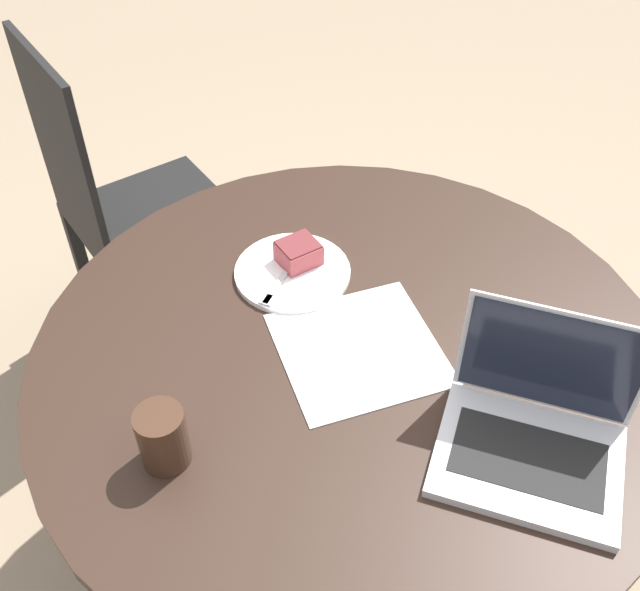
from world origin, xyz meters
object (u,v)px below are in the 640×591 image
at_px(chair, 125,211).
at_px(plate, 293,272).
at_px(laptop, 534,433).
at_px(coffee_glass, 163,437).

xyz_separation_m(chair, plate, (0.47, -0.51, 0.23)).
height_order(chair, plate, chair).
height_order(chair, laptop, chair).
bearing_deg(chair, coffee_glass, -18.01).
bearing_deg(plate, coffee_glass, -114.50).
distance_m(chair, laptop, 1.31).
height_order(plate, coffee_glass, coffee_glass).
xyz_separation_m(chair, coffee_glass, (0.27, -0.95, 0.28)).
xyz_separation_m(chair, laptop, (0.87, -0.94, 0.27)).
bearing_deg(coffee_glass, laptop, 0.84).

